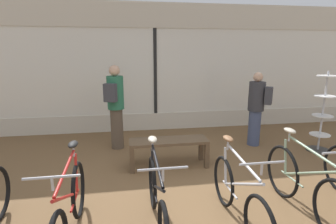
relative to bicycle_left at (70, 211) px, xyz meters
name	(u,v)px	position (x,y,z in m)	size (l,w,h in m)	color
ground_plane	(186,206)	(1.39, 0.46, -0.39)	(24.00, 24.00, 0.00)	brown
shop_back_wall	(155,67)	(1.39, 4.10, 1.25)	(12.00, 0.08, 3.20)	beige
bicycle_left	(70,211)	(0.00, 0.00, 0.00)	(0.46, 1.75, 1.03)	black
bicycle_center_left	(157,201)	(0.94, 0.04, 0.00)	(0.46, 1.76, 1.02)	black
bicycle_center_right	(238,197)	(1.89, -0.02, -0.01)	(0.46, 1.66, 1.02)	black
bicycle_right	(305,186)	(2.80, 0.04, 0.02)	(0.46, 1.76, 1.05)	black
accessory_rack	(322,119)	(4.59, 2.02, 0.30)	(0.48, 0.48, 1.67)	#333333
display_bench	(169,145)	(1.35, 1.77, 0.02)	(1.40, 0.44, 0.50)	brown
customer_near_rack	(257,107)	(3.42, 2.56, 0.48)	(0.56, 0.52, 1.61)	#424C6B
customer_by_window	(116,105)	(0.41, 2.84, 0.57)	(0.45, 0.55, 1.77)	brown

